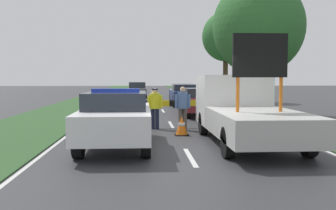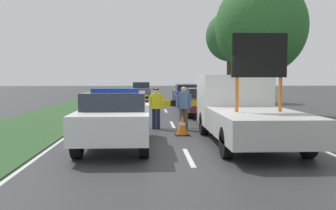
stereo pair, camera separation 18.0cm
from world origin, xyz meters
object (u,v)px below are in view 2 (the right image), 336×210
Objects in this scene: police_car at (116,118)px; queued_car_hatch_blue at (188,94)px; road_barrier at (171,105)px; utility_pole at (256,42)px; roadside_tree_near_right at (230,37)px; traffic_cone_centre_front at (96,118)px; police_officer at (156,105)px; queued_car_van_white at (186,92)px; queued_car_wagon_maroon at (203,101)px; roadside_tree_near_left at (261,27)px; pedestrian_civilian at (184,105)px; queued_car_suv_grey at (141,89)px; traffic_cone_near_police at (182,126)px; work_truck at (243,109)px.

queued_car_hatch_blue is (3.60, 15.93, -0.04)m from police_car.
utility_pole reaches higher than road_barrier.
traffic_cone_centre_front is at bearing -119.07° from roadside_tree_near_right.
queued_car_van_white is at bearing -118.13° from police_officer.
queued_car_hatch_blue is at bearing -89.49° from queued_car_wagon_maroon.
police_officer reaches higher than road_barrier.
roadside_tree_near_left is at bearing 101.14° from queued_car_van_white.
pedestrian_civilian is 23.97m from queued_car_suv_grey.
traffic_cone_centre_front is at bearing -43.06° from police_officer.
roadside_tree_near_right is (5.14, 16.81, 4.23)m from pedestrian_civilian.
police_car is 1.19× the size of queued_car_van_white.
traffic_cone_near_police is 19.51m from roadside_tree_near_right.
work_truck is 0.86× the size of roadside_tree_near_right.
work_truck is at bearing 90.85° from queued_car_wagon_maroon.
road_barrier is 7.46m from roadside_tree_near_left.
road_barrier is 2.09× the size of police_officer.
police_officer reaches higher than queued_car_van_white.
police_officer reaches higher than traffic_cone_near_police.
queued_car_hatch_blue is at bearing 83.54° from traffic_cone_near_police.
pedestrian_civilian reaches higher than traffic_cone_near_police.
roadside_tree_near_left reaches higher than queued_car_wagon_maroon.
police_officer is 2.37× the size of traffic_cone_near_police.
work_truck is at bearing -100.34° from roadside_tree_near_right.
traffic_cone_centre_front is 0.15× the size of queued_car_van_white.
police_car reaches higher than queued_car_suv_grey.
roadside_tree_near_left is (6.57, 8.75, 3.65)m from police_car.
utility_pole is (4.60, 7.02, 2.96)m from pedestrian_civilian.
road_barrier is 17.54m from queued_car_van_white.
police_officer is 0.34× the size of queued_car_suv_grey.
police_car is at bearing 53.46° from police_officer.
roadside_tree_near_left is at bearing 41.07° from pedestrian_civilian.
work_truck is 1.35× the size of queued_car_suv_grey.
traffic_cone_near_police is 25.28m from queued_car_suv_grey.
traffic_cone_near_police is 0.16× the size of queued_car_van_white.
pedestrian_civilian is 0.37× the size of queued_car_wagon_maroon.
utility_pole is (3.20, -5.43, 3.11)m from queued_car_hatch_blue.
work_truck is 0.81× the size of utility_pole.
roadside_tree_near_right is (3.68, 11.46, 4.43)m from queued_car_wagon_maroon.
roadside_tree_near_left is (2.96, -7.18, 3.69)m from queued_car_hatch_blue.
work_truck reaches higher than queued_car_suv_grey.
police_officer is at bearing -110.47° from roadside_tree_near_right.
queued_car_van_white is 0.54× the size of utility_pole.
police_car is 0.68× the size of roadside_tree_near_right.
work_truck is at bearing 90.69° from queued_car_hatch_blue.
police_car is 0.80× the size of work_truck.
traffic_cone_centre_front is at bearing 66.40° from queued_car_hatch_blue.
police_car is at bearing 77.26° from queued_car_hatch_blue.
utility_pole reaches higher than queued_car_wagon_maroon.
police_car is at bearing -131.68° from pedestrian_civilian.
roadside_tree_near_left reaches higher than traffic_cone_centre_front.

